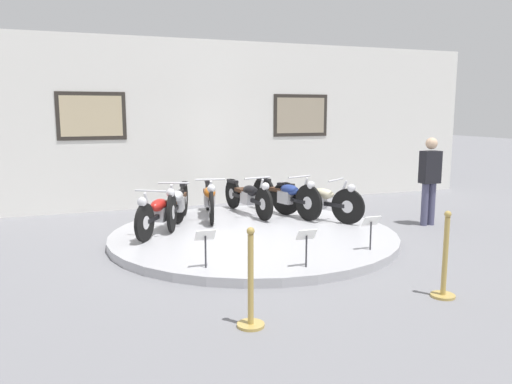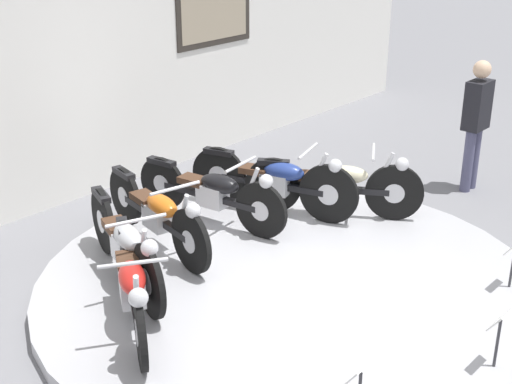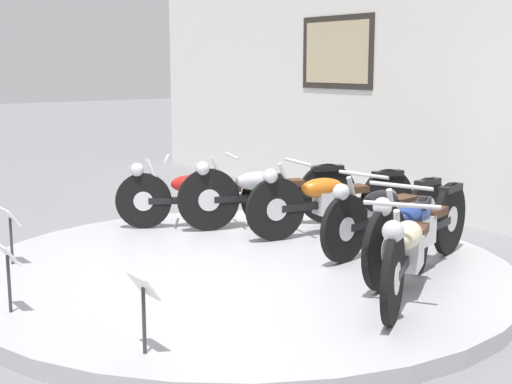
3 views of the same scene
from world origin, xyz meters
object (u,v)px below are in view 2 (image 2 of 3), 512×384
at_px(motorcycle_black, 213,191).
at_px(info_placard_front_left, 360,380).
at_px(motorcycle_red, 132,284).
at_px(motorcycle_cream, 337,184).
at_px(motorcycle_silver, 125,244).
at_px(motorcycle_orange, 158,213).
at_px(info_placard_front_centre, 500,326).
at_px(motorcycle_blue, 275,180).
at_px(visitor_standing, 476,119).

xyz_separation_m(motorcycle_black, info_placard_front_left, (-1.63, -3.03, -0.01)).
height_order(motorcycle_red, motorcycle_cream, motorcycle_cream).
bearing_deg(motorcycle_silver, motorcycle_black, 12.57).
distance_m(motorcycle_silver, motorcycle_orange, 0.75).
relative_size(motorcycle_orange, motorcycle_cream, 1.15).
bearing_deg(info_placard_front_centre, motorcycle_orange, 96.51).
xyz_separation_m(motorcycle_cream, info_placard_front_centre, (-1.45, -2.56, -0.02)).
xyz_separation_m(motorcycle_black, motorcycle_cream, (1.06, -0.89, 0.01)).
bearing_deg(motorcycle_blue, motorcycle_orange, 167.34).
relative_size(motorcycle_red, motorcycle_black, 0.85).
bearing_deg(motorcycle_black, motorcycle_blue, -25.84).
bearing_deg(visitor_standing, motorcycle_cream, 162.93).
xyz_separation_m(motorcycle_red, info_placard_front_left, (0.22, -2.14, -0.00)).
distance_m(motorcycle_blue, info_placard_front_centre, 3.30).
bearing_deg(motorcycle_orange, motorcycle_blue, -12.66).
height_order(motorcycle_cream, info_placard_front_centre, motorcycle_cream).
bearing_deg(motorcycle_red, motorcycle_cream, 0.04).
distance_m(motorcycle_red, visitor_standing, 4.99).
bearing_deg(motorcycle_orange, motorcycle_cream, -25.85).
relative_size(motorcycle_red, motorcycle_blue, 0.85).
bearing_deg(visitor_standing, motorcycle_silver, 165.33).
distance_m(motorcycle_silver, info_placard_front_left, 2.71).
bearing_deg(motorcycle_blue, motorcycle_black, 154.16).
height_order(motorcycle_silver, visitor_standing, visitor_standing).
relative_size(motorcycle_silver, motorcycle_cream, 1.11).
distance_m(motorcycle_blue, visitor_standing, 2.72).
bearing_deg(motorcycle_orange, motorcycle_red, -139.82).
height_order(motorcycle_blue, visitor_standing, visitor_standing).
distance_m(motorcycle_silver, motorcycle_blue, 2.13).
bearing_deg(motorcycle_black, motorcycle_red, -154.16).
height_order(motorcycle_black, info_placard_front_centre, motorcycle_black).
relative_size(motorcycle_blue, info_placard_front_left, 3.81).
relative_size(motorcycle_blue, info_placard_front_centre, 3.81).
height_order(motorcycle_red, motorcycle_silver, motorcycle_silver).
relative_size(motorcycle_silver, info_placard_front_centre, 3.73).
xyz_separation_m(motorcycle_silver, info_placard_front_centre, (1.06, -3.12, -0.03)).
bearing_deg(motorcycle_cream, motorcycle_black, 139.94).
height_order(motorcycle_black, motorcycle_blue, motorcycle_blue).
height_order(motorcycle_black, motorcycle_cream, motorcycle_cream).
bearing_deg(info_placard_front_left, motorcycle_black, 61.71).
xyz_separation_m(motorcycle_blue, motorcycle_cream, (0.39, -0.57, -0.01)).
height_order(motorcycle_cream, info_placard_front_left, motorcycle_cream).
height_order(motorcycle_silver, info_placard_front_centre, motorcycle_silver).
height_order(info_placard_front_left, visitor_standing, visitor_standing).
distance_m(motorcycle_blue, motorcycle_cream, 0.69).
bearing_deg(motorcycle_blue, visitor_standing, -26.22).
xyz_separation_m(motorcycle_black, info_placard_front_centre, (-0.39, -3.45, -0.01)).
bearing_deg(motorcycle_silver, motorcycle_red, -124.39).
height_order(motorcycle_silver, motorcycle_cream, motorcycle_silver).
relative_size(motorcycle_silver, motorcycle_black, 0.98).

